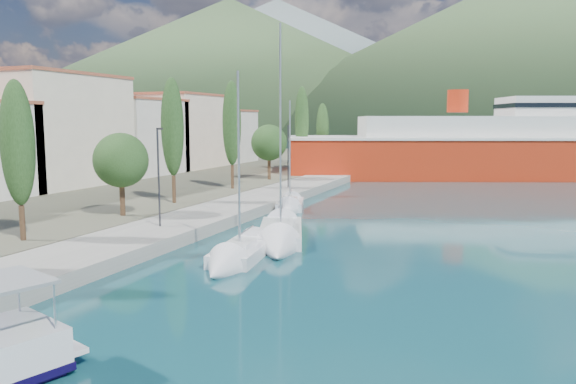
% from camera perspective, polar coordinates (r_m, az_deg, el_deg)
% --- Properties ---
extents(ground, '(1400.00, 1400.00, 0.00)m').
position_cam_1_polar(ground, '(134.36, 16.67, 3.86)').
color(ground, '#14464F').
extents(quay, '(5.00, 88.00, 0.80)m').
position_cam_1_polar(quay, '(44.92, -5.15, -1.59)').
color(quay, gray).
rests_on(quay, ground).
extents(town_buildings, '(9.20, 69.20, 11.30)m').
position_cam_1_polar(town_buildings, '(66.32, -19.01, 5.38)').
color(town_buildings, beige).
rests_on(town_buildings, land_strip).
extents(tree_row, '(4.04, 63.29, 10.97)m').
position_cam_1_polar(tree_row, '(52.09, -7.24, 5.64)').
color(tree_row, '#47301E').
rests_on(tree_row, land_strip).
extents(lamp_posts, '(0.15, 46.09, 6.06)m').
position_cam_1_polar(lamp_posts, '(34.79, -13.53, 1.77)').
color(lamp_posts, '#2D2D33').
rests_on(lamp_posts, quay).
extents(sailboat_near, '(3.27, 7.67, 10.67)m').
position_cam_1_polar(sailboat_near, '(28.52, -5.81, -6.98)').
color(sailboat_near, silver).
rests_on(sailboat_near, ground).
extents(sailboat_mid, '(5.75, 9.99, 13.97)m').
position_cam_1_polar(sailboat_mid, '(32.60, -0.86, -5.06)').
color(sailboat_mid, silver).
rests_on(sailboat_mid, ground).
extents(sailboat_far, '(4.03, 6.97, 9.76)m').
position_cam_1_polar(sailboat_far, '(45.31, 0.09, -1.64)').
color(sailboat_far, silver).
rests_on(sailboat_far, ground).
extents(ferry, '(60.07, 32.41, 11.80)m').
position_cam_1_polar(ferry, '(78.70, 22.62, 4.02)').
color(ferry, red).
rests_on(ferry, ground).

